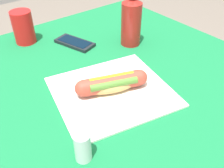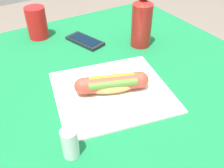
{
  "view_description": "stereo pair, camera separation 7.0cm",
  "coord_description": "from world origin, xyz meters",
  "px_view_note": "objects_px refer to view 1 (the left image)",
  "views": [
    {
      "loc": [
        0.39,
        0.49,
        1.22
      ],
      "look_at": [
        0.04,
        0.06,
        0.79
      ],
      "focal_mm": 40.86,
      "sensor_mm": 36.0,
      "label": 1
    },
    {
      "loc": [
        0.33,
        0.53,
        1.22
      ],
      "look_at": [
        0.04,
        0.06,
        0.79
      ],
      "focal_mm": 40.86,
      "sensor_mm": 36.0,
      "label": 2
    }
  ],
  "objects_px": {
    "hot_dog": "(112,83)",
    "soda_bottle": "(131,20)",
    "cell_phone": "(75,43)",
    "salt_shaker": "(83,147)",
    "drinking_cup": "(23,27)"
  },
  "relations": [
    {
      "from": "hot_dog",
      "to": "drinking_cup",
      "type": "xyz_separation_m",
      "value": [
        0.07,
        -0.44,
        0.03
      ]
    },
    {
      "from": "salt_shaker",
      "to": "drinking_cup",
      "type": "bearing_deg",
      "value": -101.63
    },
    {
      "from": "drinking_cup",
      "to": "hot_dog",
      "type": "bearing_deg",
      "value": 98.68
    },
    {
      "from": "cell_phone",
      "to": "drinking_cup",
      "type": "distance_m",
      "value": 0.19
    },
    {
      "from": "cell_phone",
      "to": "drinking_cup",
      "type": "relative_size",
      "value": 1.35
    },
    {
      "from": "cell_phone",
      "to": "salt_shaker",
      "type": "distance_m",
      "value": 0.51
    },
    {
      "from": "hot_dog",
      "to": "cell_phone",
      "type": "relative_size",
      "value": 1.24
    },
    {
      "from": "drinking_cup",
      "to": "soda_bottle",
      "type": "bearing_deg",
      "value": 139.93
    },
    {
      "from": "cell_phone",
      "to": "drinking_cup",
      "type": "xyz_separation_m",
      "value": [
        0.13,
        -0.13,
        0.05
      ]
    },
    {
      "from": "soda_bottle",
      "to": "drinking_cup",
      "type": "xyz_separation_m",
      "value": [
        0.3,
        -0.25,
        -0.03
      ]
    },
    {
      "from": "cell_phone",
      "to": "hot_dog",
      "type": "bearing_deg",
      "value": 77.82
    },
    {
      "from": "hot_dog",
      "to": "soda_bottle",
      "type": "bearing_deg",
      "value": -141.51
    },
    {
      "from": "drinking_cup",
      "to": "salt_shaker",
      "type": "height_order",
      "value": "drinking_cup"
    },
    {
      "from": "soda_bottle",
      "to": "salt_shaker",
      "type": "distance_m",
      "value": 0.53
    },
    {
      "from": "drinking_cup",
      "to": "salt_shaker",
      "type": "bearing_deg",
      "value": 78.37
    }
  ]
}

